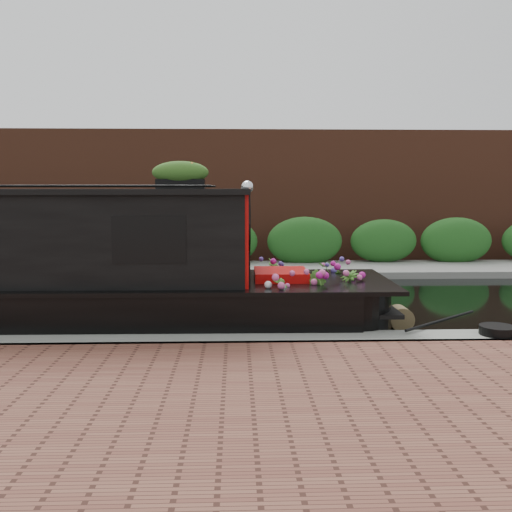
{
  "coord_description": "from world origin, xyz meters",
  "views": [
    {
      "loc": [
        0.41,
        -10.74,
        2.22
      ],
      "look_at": [
        0.76,
        -0.6,
        1.02
      ],
      "focal_mm": 40.0,
      "sensor_mm": 36.0,
      "label": 1
    }
  ],
  "objects": [
    {
      "name": "far_hedge",
      "position": [
        0.0,
        5.1,
        0.0
      ],
      "size": [
        40.0,
        1.1,
        2.8
      ],
      "primitive_type": "cube",
      "color": "#20551C",
      "rests_on": "ground"
    },
    {
      "name": "ground",
      "position": [
        0.0,
        0.0,
        0.0
      ],
      "size": [
        80.0,
        80.0,
        0.0
      ],
      "primitive_type": "plane",
      "color": "black",
      "rests_on": "ground"
    },
    {
      "name": "rope_fender",
      "position": [
        2.99,
        -2.02,
        0.19
      ],
      "size": [
        0.38,
        0.35,
        0.38
      ],
      "primitive_type": "cylinder",
      "rotation": [
        1.57,
        0.0,
        0.0
      ],
      "color": "brown",
      "rests_on": "ground"
    },
    {
      "name": "near_bank_pavers",
      "position": [
        0.0,
        -7.0,
        0.0
      ],
      "size": [
        40.0,
        7.0,
        0.5
      ],
      "primitive_type": "cube",
      "color": "brown",
      "rests_on": "ground"
    },
    {
      "name": "near_bank_coping",
      "position": [
        0.0,
        -3.3,
        0.0
      ],
      "size": [
        40.0,
        0.6,
        0.5
      ],
      "primitive_type": "cube",
      "color": "gray",
      "rests_on": "ground"
    },
    {
      "name": "far_bank_path",
      "position": [
        0.0,
        4.2,
        0.0
      ],
      "size": [
        40.0,
        2.4,
        0.34
      ],
      "primitive_type": "cube",
      "color": "gray",
      "rests_on": "ground"
    },
    {
      "name": "far_brick_wall",
      "position": [
        0.0,
        7.2,
        0.0
      ],
      "size": [
        40.0,
        1.0,
        8.0
      ],
      "primitive_type": "cube",
      "color": "brown",
      "rests_on": "ground"
    },
    {
      "name": "coiled_mooring_rope",
      "position": [
        3.95,
        -3.3,
        0.31
      ],
      "size": [
        0.48,
        0.48,
        0.12
      ],
      "primitive_type": "cylinder",
      "color": "black",
      "rests_on": "near_bank_coping"
    }
  ]
}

